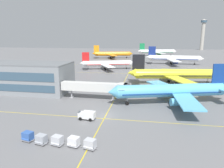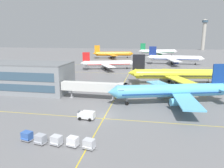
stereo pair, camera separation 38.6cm
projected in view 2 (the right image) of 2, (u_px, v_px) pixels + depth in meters
The scene contains 16 objects.
ground_plane at pixel (105, 116), 53.28m from camera, with size 600.00×600.00×0.00m, color slate.
airliner_front_gate at pixel (172, 91), 61.87m from camera, with size 37.79×32.22×11.94m.
airliner_second_row at pixel (175, 74), 87.78m from camera, with size 40.37×34.43×12.57m.
airliner_third_row at pixel (108, 64), 127.37m from camera, with size 33.39×28.51×10.60m.
airliner_far_left_stand at pixel (174, 58), 150.02m from camera, with size 40.99×35.39×12.76m.
airliner_far_right_stand at pixel (113, 54), 192.95m from camera, with size 37.81×32.15×11.86m.
airliner_distant_taxiway at pixel (158, 52), 215.97m from camera, with size 41.21×35.05×12.93m.
taxiway_markings at pixel (126, 80), 97.64m from camera, with size 135.05×141.52×0.01m.
service_truck_red_van at pixel (86, 115), 50.60m from camera, with size 4.27×2.46×2.10m.
baggage_cart_row_leftmost at pixel (27, 136), 40.26m from camera, with size 2.87×2.08×1.86m.
baggage_cart_row_second at pixel (40, 139), 39.06m from camera, with size 2.87×2.08×1.86m.
baggage_cart_row_middle at pixel (56, 140), 38.63m from camera, with size 2.87×2.08×1.86m.
baggage_cart_row_fourth at pixel (73, 141), 38.16m from camera, with size 2.87×2.08×1.86m.
baggage_cart_row_fifth at pixel (89, 144), 37.30m from camera, with size 2.87×2.08×1.86m.
jet_bridge at pixel (99, 87), 66.14m from camera, with size 22.13×3.55×5.58m.
control_tower at pixel (204, 32), 306.14m from camera, with size 8.82×8.82×44.75m.
Camera 2 is at (10.52, -49.01, 19.90)m, focal length 33.23 mm.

